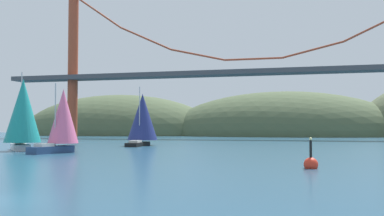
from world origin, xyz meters
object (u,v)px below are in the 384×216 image
object	(u,v)px
sailboat_pink_spinnaker	(62,119)
sailboat_teal_sail	(23,113)
sailboat_navy_sail	(142,118)
channel_buoy	(311,164)

from	to	relation	value
sailboat_pink_spinnaker	sailboat_teal_sail	xyz separation A→B (m)	(-6.81, 1.68, 0.91)
sailboat_navy_sail	sailboat_teal_sail	distance (m)	21.44
sailboat_navy_sail	channel_buoy	bearing A→B (deg)	-51.74
sailboat_teal_sail	channel_buoy	xyz separation A→B (m)	(36.39, -15.09, -4.66)
channel_buoy	sailboat_teal_sail	bearing A→B (deg)	157.48
sailboat_navy_sail	channel_buoy	distance (m)	44.05
sailboat_navy_sail	sailboat_teal_sail	xyz separation A→B (m)	(-9.24, -19.34, 0.43)
sailboat_navy_sail	sailboat_pink_spinnaker	size ratio (longest dim) A/B	1.15
sailboat_pink_spinnaker	sailboat_teal_sail	distance (m)	7.08
sailboat_pink_spinnaker	channel_buoy	bearing A→B (deg)	-24.39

